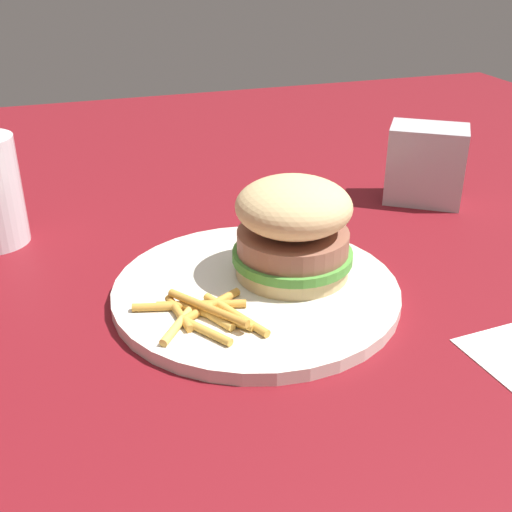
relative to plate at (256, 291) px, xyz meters
name	(u,v)px	position (x,y,z in m)	size (l,w,h in m)	color
ground_plane	(263,292)	(0.01, 0.01, -0.01)	(1.60, 1.60, 0.00)	maroon
plate	(256,291)	(0.00, 0.00, 0.00)	(0.26, 0.26, 0.01)	silver
sandwich	(293,228)	(0.04, 0.01, 0.05)	(0.11, 0.11, 0.09)	tan
fries_pile	(203,313)	(-0.06, -0.04, 0.01)	(0.10, 0.08, 0.01)	gold
napkin_dispenser	(426,164)	(0.27, 0.16, 0.04)	(0.09, 0.06, 0.09)	#B7BABF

